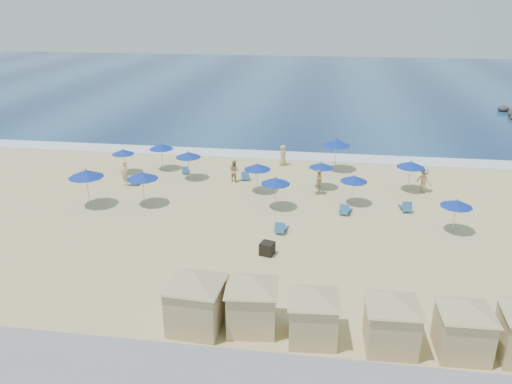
{
  "coord_description": "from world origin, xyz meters",
  "views": [
    {
      "loc": [
        2.35,
        -26.55,
        13.15
      ],
      "look_at": [
        -1.92,
        3.0,
        1.42
      ],
      "focal_mm": 35.0,
      "sensor_mm": 36.0,
      "label": 1
    }
  ],
  "objects_px": {
    "umbrella_4": "(188,155)",
    "umbrella_1": "(86,174)",
    "umbrella_6": "(276,181)",
    "beachgoer_3": "(424,180)",
    "cabana_3": "(392,314)",
    "cabana_4": "(465,321)",
    "beachgoer_2": "(319,182)",
    "umbrella_9": "(336,142)",
    "umbrella_5": "(257,167)",
    "trash_bin": "(267,249)",
    "umbrella_7": "(321,165)",
    "umbrella_3": "(142,176)",
    "umbrella_10": "(411,164)",
    "umbrella_11": "(457,203)",
    "beachgoer_0": "(125,174)",
    "beachgoer_4": "(283,155)",
    "cabana_0": "(195,293)",
    "cabana_1": "(252,296)",
    "umbrella_0": "(123,152)",
    "beachgoer_1": "(234,171)",
    "umbrella_8": "(354,179)",
    "umbrella_2": "(161,146)",
    "cabana_2": "(313,307)"
  },
  "relations": [
    {
      "from": "umbrella_4",
      "to": "umbrella_1",
      "type": "bearing_deg",
      "value": -130.09
    },
    {
      "from": "umbrella_6",
      "to": "beachgoer_3",
      "type": "bearing_deg",
      "value": 23.62
    },
    {
      "from": "cabana_3",
      "to": "cabana_4",
      "type": "height_order",
      "value": "cabana_3"
    },
    {
      "from": "beachgoer_2",
      "to": "umbrella_9",
      "type": "bearing_deg",
      "value": 152.12
    },
    {
      "from": "umbrella_4",
      "to": "umbrella_5",
      "type": "bearing_deg",
      "value": -19.64
    },
    {
      "from": "trash_bin",
      "to": "beachgoer_3",
      "type": "xyz_separation_m",
      "value": [
        9.96,
        10.88,
        0.54
      ]
    },
    {
      "from": "umbrella_5",
      "to": "umbrella_7",
      "type": "bearing_deg",
      "value": 17.57
    },
    {
      "from": "umbrella_3",
      "to": "trash_bin",
      "type": "bearing_deg",
      "value": -32.25
    },
    {
      "from": "umbrella_10",
      "to": "umbrella_11",
      "type": "distance_m",
      "value": 6.84
    },
    {
      "from": "beachgoer_0",
      "to": "beachgoer_4",
      "type": "height_order",
      "value": "beachgoer_0"
    },
    {
      "from": "trash_bin",
      "to": "umbrella_1",
      "type": "height_order",
      "value": "umbrella_1"
    },
    {
      "from": "cabana_0",
      "to": "cabana_1",
      "type": "xyz_separation_m",
      "value": [
        2.32,
        0.33,
        -0.11
      ]
    },
    {
      "from": "umbrella_7",
      "to": "cabana_3",
      "type": "bearing_deg",
      "value": -79.75
    },
    {
      "from": "umbrella_0",
      "to": "beachgoer_0",
      "type": "distance_m",
      "value": 3.09
    },
    {
      "from": "cabana_3",
      "to": "beachgoer_1",
      "type": "bearing_deg",
      "value": 118.22
    },
    {
      "from": "umbrella_7",
      "to": "umbrella_8",
      "type": "xyz_separation_m",
      "value": [
        2.22,
        -2.73,
        0.06
      ]
    },
    {
      "from": "cabana_4",
      "to": "beachgoer_1",
      "type": "height_order",
      "value": "cabana_4"
    },
    {
      "from": "umbrella_6",
      "to": "umbrella_10",
      "type": "bearing_deg",
      "value": 26.39
    },
    {
      "from": "cabana_4",
      "to": "beachgoer_1",
      "type": "relative_size",
      "value": 2.46
    },
    {
      "from": "cabana_3",
      "to": "umbrella_4",
      "type": "relative_size",
      "value": 1.9
    },
    {
      "from": "umbrella_8",
      "to": "cabana_0",
      "type": "bearing_deg",
      "value": -115.55
    },
    {
      "from": "cabana_4",
      "to": "umbrella_3",
      "type": "height_order",
      "value": "cabana_4"
    },
    {
      "from": "cabana_4",
      "to": "umbrella_2",
      "type": "distance_m",
      "value": 27.39
    },
    {
      "from": "cabana_3",
      "to": "umbrella_6",
      "type": "xyz_separation_m",
      "value": [
        -6.05,
        13.36,
        0.4
      ]
    },
    {
      "from": "umbrella_7",
      "to": "umbrella_8",
      "type": "distance_m",
      "value": 3.52
    },
    {
      "from": "umbrella_6",
      "to": "umbrella_8",
      "type": "height_order",
      "value": "umbrella_6"
    },
    {
      "from": "cabana_4",
      "to": "cabana_2",
      "type": "bearing_deg",
      "value": 179.47
    },
    {
      "from": "cabana_2",
      "to": "umbrella_9",
      "type": "bearing_deg",
      "value": 87.4
    },
    {
      "from": "umbrella_8",
      "to": "umbrella_10",
      "type": "xyz_separation_m",
      "value": [
        4.1,
        3.12,
        0.17
      ]
    },
    {
      "from": "umbrella_3",
      "to": "umbrella_8",
      "type": "xyz_separation_m",
      "value": [
        13.9,
        2.15,
        -0.26
      ]
    },
    {
      "from": "umbrella_8",
      "to": "beachgoer_4",
      "type": "height_order",
      "value": "umbrella_8"
    },
    {
      "from": "umbrella_5",
      "to": "beachgoer_2",
      "type": "bearing_deg",
      "value": 3.32
    },
    {
      "from": "beachgoer_3",
      "to": "umbrella_8",
      "type": "bearing_deg",
      "value": 71.0
    },
    {
      "from": "umbrella_7",
      "to": "umbrella_10",
      "type": "bearing_deg",
      "value": 3.48
    },
    {
      "from": "umbrella_2",
      "to": "umbrella_3",
      "type": "xyz_separation_m",
      "value": [
        1.14,
        -7.34,
        0.16
      ]
    },
    {
      "from": "umbrella_1",
      "to": "beachgoer_3",
      "type": "xyz_separation_m",
      "value": [
        22.6,
        5.87,
        -1.41
      ]
    },
    {
      "from": "umbrella_4",
      "to": "umbrella_6",
      "type": "relative_size",
      "value": 1.01
    },
    {
      "from": "cabana_2",
      "to": "umbrella_7",
      "type": "height_order",
      "value": "cabana_2"
    },
    {
      "from": "cabana_2",
      "to": "umbrella_8",
      "type": "height_order",
      "value": "cabana_2"
    },
    {
      "from": "umbrella_9",
      "to": "beachgoer_0",
      "type": "relative_size",
      "value": 1.42
    },
    {
      "from": "umbrella_0",
      "to": "cabana_0",
      "type": "bearing_deg",
      "value": -60.0
    },
    {
      "from": "umbrella_2",
      "to": "beachgoer_0",
      "type": "bearing_deg",
      "value": -110.34
    },
    {
      "from": "umbrella_7",
      "to": "beachgoer_0",
      "type": "xyz_separation_m",
      "value": [
        -14.31,
        -1.56,
        -0.84
      ]
    },
    {
      "from": "umbrella_3",
      "to": "umbrella_11",
      "type": "relative_size",
      "value": 1.13
    },
    {
      "from": "umbrella_0",
      "to": "beachgoer_0",
      "type": "bearing_deg",
      "value": -66.13
    },
    {
      "from": "cabana_2",
      "to": "beachgoer_1",
      "type": "height_order",
      "value": "cabana_2"
    },
    {
      "from": "umbrella_0",
      "to": "umbrella_5",
      "type": "relative_size",
      "value": 0.92
    },
    {
      "from": "umbrella_3",
      "to": "cabana_3",
      "type": "bearing_deg",
      "value": -40.43
    },
    {
      "from": "umbrella_7",
      "to": "beachgoer_0",
      "type": "distance_m",
      "value": 14.42
    },
    {
      "from": "umbrella_8",
      "to": "beachgoer_1",
      "type": "distance_m",
      "value": 9.41
    }
  ]
}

